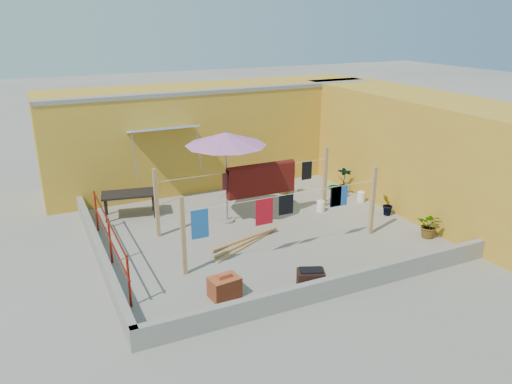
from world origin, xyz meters
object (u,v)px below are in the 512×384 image
Objects in this scene: brick_stack at (225,287)px; water_jug_a at (321,206)px; patio_umbrella at (226,139)px; outdoor_table at (129,195)px; brazier at (311,280)px; water_jug_b at (361,197)px; white_basin at (316,287)px; plant_back_a at (285,182)px; green_hose at (335,187)px.

brick_stack is 5.28m from water_jug_a.
patio_umbrella is at bearing 170.65° from water_jug_a.
outdoor_table reaches higher than brazier.
white_basin is at bearing -136.14° from water_jug_b.
outdoor_table is 5.19m from brick_stack.
outdoor_table reaches higher than white_basin.
patio_umbrella reaches higher than plant_back_a.
brick_stack is 1.23× the size of white_basin.
green_hose is at bearing 45.23° from water_jug_a.
white_basin is 1.43× the size of water_jug_a.
plant_back_a is (4.84, -0.15, -0.27)m from outdoor_table.
brazier reaches higher than green_hose.
plant_back_a is (-0.19, 1.83, 0.20)m from water_jug_a.
water_jug_b is (4.10, 3.81, -0.08)m from brazier.
brick_stack is 1.76× the size of water_jug_b.
water_jug_b is at bearing 42.93° from brazier.
plant_back_a is (2.25, 5.51, 0.32)m from white_basin.
patio_umbrella is 4.62m from brazier.
green_hose is (6.55, -0.44, -0.60)m from outdoor_table.
white_basin reaches higher than green_hose.
water_jug_b reaches higher than green_hose.
patio_umbrella is 3.49m from water_jug_a.
outdoor_table is 4.43× the size of water_jug_a.
brick_stack is 1.89m from white_basin.
plant_back_a is (4.06, 4.97, 0.14)m from brick_stack.
green_hose is (5.77, 4.67, -0.19)m from brick_stack.
green_hose is at bearing 38.97° from brick_stack.
plant_back_a reaches higher than water_jug_a.
brick_stack is at bearing -81.33° from outdoor_table.
green_hose is (4.10, 5.22, -0.21)m from brazier.
green_hose is (4.24, 1.09, -2.28)m from patio_umbrella.
patio_umbrella reaches higher than water_jug_a.
brazier is 0.23m from white_basin.
brick_stack is at bearing -143.59° from water_jug_a.
brazier is 1.37× the size of green_hose.
outdoor_table is at bearing 178.24° from plant_back_a.
brick_stack reaches higher than water_jug_a.
water_jug_a is 0.77× the size of green_hose.
plant_back_a reaches higher than outdoor_table.
brazier is 6.01m from plant_back_a.
white_basin is at bearing -127.26° from green_hose.
water_jug_b is 1.41m from green_hose.
brazier is at bearing -66.55° from outdoor_table.
brazier is 5.60m from water_jug_b.
patio_umbrella is 4.94m from green_hose.
patio_umbrella is 4.42m from brick_stack.
patio_umbrella reaches higher than white_basin.
brick_stack is (-1.53, -3.58, -2.09)m from patio_umbrella.
brick_stack reaches higher than water_jug_b.
plant_back_a is at bearing -1.76° from outdoor_table.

